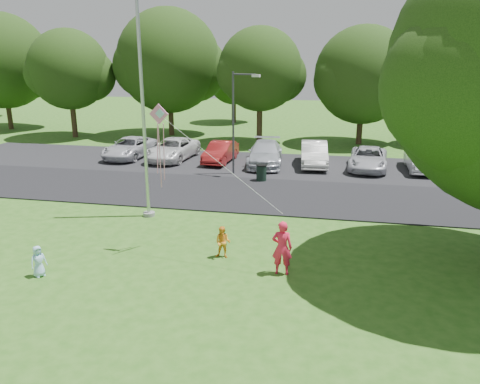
% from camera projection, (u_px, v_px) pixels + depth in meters
% --- Properties ---
extents(ground, '(120.00, 120.00, 0.00)m').
position_uv_depth(ground, '(193.00, 274.00, 14.73)').
color(ground, '#2C5F19').
rests_on(ground, ground).
extents(park_road, '(60.00, 6.00, 0.06)m').
position_uv_depth(park_road, '(246.00, 194.00, 23.19)').
color(park_road, black).
rests_on(park_road, ground).
extents(parking_strip, '(42.00, 7.00, 0.06)m').
position_uv_depth(parking_strip, '(265.00, 165.00, 29.30)').
color(parking_strip, black).
rests_on(parking_strip, ground).
extents(flagpole, '(0.50, 0.50, 10.00)m').
position_uv_depth(flagpole, '(144.00, 119.00, 18.92)').
color(flagpole, '#B7BABF').
rests_on(flagpole, ground).
extents(street_lamp, '(1.61, 0.49, 5.79)m').
position_uv_depth(street_lamp, '(237.00, 114.00, 25.97)').
color(street_lamp, '#3F3F44').
rests_on(street_lamp, ground).
extents(trash_can, '(0.59, 0.59, 0.94)m').
position_uv_depth(trash_can, '(261.00, 173.00, 25.42)').
color(trash_can, black).
rests_on(trash_can, ground).
extents(tree_row, '(64.35, 11.94, 10.88)m').
position_uv_depth(tree_row, '(304.00, 68.00, 35.60)').
color(tree_row, '#332316').
rests_on(tree_row, ground).
extents(horizon_trees, '(77.46, 7.20, 7.02)m').
position_uv_depth(horizon_trees, '(336.00, 80.00, 44.60)').
color(horizon_trees, '#332316').
rests_on(horizon_trees, ground).
extents(parked_cars, '(20.41, 5.46, 1.48)m').
position_uv_depth(parked_cars, '(256.00, 153.00, 29.30)').
color(parked_cars, silver).
rests_on(parked_cars, ground).
extents(woman, '(0.65, 0.44, 1.76)m').
position_uv_depth(woman, '(282.00, 248.00, 14.56)').
color(woman, '#F32044').
rests_on(woman, ground).
extents(child_yellow, '(0.56, 0.45, 1.11)m').
position_uv_depth(child_yellow, '(223.00, 242.00, 15.81)').
color(child_yellow, '#FF9C28').
rests_on(child_yellow, ground).
extents(child_blue, '(0.54, 0.59, 1.01)m').
position_uv_depth(child_blue, '(38.00, 261.00, 14.48)').
color(child_blue, '#A6D7FF').
rests_on(child_blue, ground).
extents(kite, '(4.64, 1.45, 3.13)m').
position_uv_depth(kite, '(161.00, 128.00, 15.46)').
color(kite, pink).
rests_on(kite, ground).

